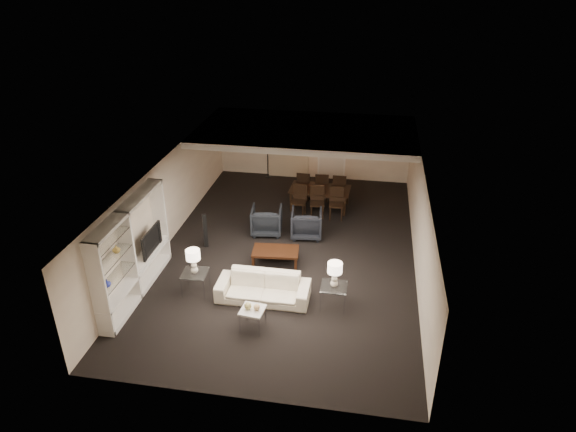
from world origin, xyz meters
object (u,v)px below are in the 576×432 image
(coffee_table, at_px, (276,257))
(chair_nr, at_px, (336,204))
(armchair_left, at_px, (267,220))
(table_lamp_left, at_px, (194,262))
(floor_lamp, at_px, (268,157))
(vase_amber, at_px, (116,249))
(side_table_right, at_px, (334,296))
(side_table_left, at_px, (196,282))
(pendant_light, at_px, (315,146))
(sofa, at_px, (263,288))
(dining_table, at_px, (319,199))
(table_lamp_right, at_px, (335,275))
(vase_blue, at_px, (107,283))
(marble_table, at_px, (253,319))
(chair_nm, at_px, (317,203))
(chair_fr, at_px, (340,187))
(chair_nl, at_px, (298,201))
(chair_fm, at_px, (322,186))
(floor_speaker, at_px, (205,231))
(armchair_right, at_px, (306,223))
(chair_fl, at_px, (304,185))
(television, at_px, (148,240))

(coffee_table, xyz_separation_m, chair_nr, (1.37, 2.98, 0.29))
(armchair_left, distance_m, table_lamp_left, 3.51)
(floor_lamp, bearing_deg, vase_amber, -101.05)
(side_table_right, bearing_deg, floor_lamp, 112.57)
(side_table_left, bearing_deg, pendant_light, 69.37)
(sofa, bearing_deg, side_table_left, -179.88)
(sofa, bearing_deg, dining_table, 81.79)
(vase_amber, bearing_deg, table_lamp_right, 11.09)
(vase_blue, distance_m, dining_table, 7.85)
(vase_amber, height_order, dining_table, vase_amber)
(table_lamp_right, bearing_deg, chair_nr, 94.17)
(table_lamp_left, bearing_deg, marble_table, -32.91)
(sofa, xyz_separation_m, armchair_left, (-0.60, 3.30, 0.09))
(armchair_left, height_order, table_lamp_left, table_lamp_left)
(chair_nm, xyz_separation_m, chair_fr, (0.60, 1.30, 0.00))
(chair_nl, bearing_deg, pendant_light, 79.35)
(marble_table, bearing_deg, chair_nr, 76.49)
(vase_amber, distance_m, chair_fm, 7.93)
(floor_speaker, distance_m, floor_lamp, 5.41)
(chair_fr, bearing_deg, side_table_left, 63.14)
(vase_blue, bearing_deg, armchair_right, 52.60)
(armchair_left, distance_m, chair_fl, 2.70)
(side_table_right, height_order, table_lamp_right, table_lamp_right)
(dining_table, relative_size, chair_nm, 1.92)
(chair_nm, bearing_deg, dining_table, 82.46)
(sofa, height_order, chair_nl, chair_nl)
(sofa, distance_m, chair_nr, 4.79)
(chair_nl, relative_size, chair_fl, 1.00)
(table_lamp_left, xyz_separation_m, dining_table, (2.47, 5.23, -0.55))
(dining_table, distance_m, chair_fl, 0.90)
(armchair_right, relative_size, chair_fm, 0.90)
(armchair_right, distance_m, floor_lamp, 4.74)
(vase_amber, relative_size, chair_nr, 0.18)
(armchair_left, distance_m, floor_lamp, 4.36)
(chair_fl, bearing_deg, chair_fm, -176.60)
(armchair_left, relative_size, chair_nm, 0.90)
(table_lamp_right, distance_m, vase_amber, 4.95)
(television, xyz_separation_m, chair_fl, (3.24, 5.37, -0.55))
(pendant_light, bearing_deg, sofa, -94.94)
(side_table_right, xyz_separation_m, chair_fr, (-0.33, 5.88, 0.22))
(vase_amber, distance_m, chair_nm, 6.84)
(sofa, height_order, vase_blue, vase_blue)
(floor_lamp, bearing_deg, vase_blue, -100.34)
(dining_table, xyz_separation_m, chair_nl, (-0.60, -0.65, 0.17))
(coffee_table, relative_size, dining_table, 0.63)
(coffee_table, bearing_deg, pendant_light, 83.22)
(chair_nm, distance_m, chair_fr, 1.43)
(chair_fl, height_order, chair_fm, same)
(sofa, xyz_separation_m, floor_speaker, (-2.15, 2.20, 0.19))
(table_lamp_left, relative_size, chair_nr, 0.63)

